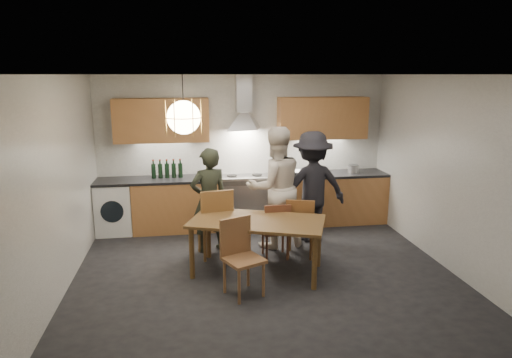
{
  "coord_description": "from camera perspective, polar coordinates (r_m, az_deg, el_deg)",
  "views": [
    {
      "loc": [
        -0.97,
        -5.62,
        2.6
      ],
      "look_at": [
        -0.05,
        0.4,
        1.2
      ],
      "focal_mm": 32.0,
      "sensor_mm": 36.0,
      "label": 1
    }
  ],
  "objects": [
    {
      "name": "pendant_lamp",
      "position": [
        5.55,
        -9.03,
        7.61
      ],
      "size": [
        0.43,
        0.43,
        0.7
      ],
      "color": "black",
      "rests_on": "ground"
    },
    {
      "name": "wall_fixtures",
      "position": [
        7.78,
        -1.48,
        7.58
      ],
      "size": [
        4.3,
        0.54,
        1.1
      ],
      "color": "#C0824A",
      "rests_on": "ground"
    },
    {
      "name": "person_mid",
      "position": [
        6.92,
        2.42,
        -1.07
      ],
      "size": [
        1.0,
        0.84,
        1.85
      ],
      "primitive_type": "imported",
      "rotation": [
        0.0,
        0.0,
        3.31
      ],
      "color": "beige",
      "rests_on": "ground"
    },
    {
      "name": "chair_front",
      "position": [
        5.54,
        -2.03,
        -8.99
      ],
      "size": [
        0.56,
        0.56,
        0.93
      ],
      "rotation": [
        0.0,
        0.0,
        0.43
      ],
      "color": "brown",
      "rests_on": "ground"
    },
    {
      "name": "counter_run",
      "position": [
        7.93,
        -1.15,
        -2.78
      ],
      "size": [
        5.0,
        0.62,
        0.9
      ],
      "color": "tan",
      "rests_on": "ground"
    },
    {
      "name": "ground",
      "position": [
        6.27,
        1.04,
        -11.56
      ],
      "size": [
        5.0,
        5.0,
        0.0
      ],
      "primitive_type": "plane",
      "color": "black",
      "rests_on": "ground"
    },
    {
      "name": "person_left",
      "position": [
        6.79,
        -5.89,
        -2.65
      ],
      "size": [
        0.66,
        0.54,
        1.57
      ],
      "primitive_type": "imported",
      "rotation": [
        0.0,
        0.0,
        3.46
      ],
      "color": "black",
      "rests_on": "ground"
    },
    {
      "name": "room_shell",
      "position": [
        5.78,
        1.1,
        4.04
      ],
      "size": [
        5.02,
        4.52,
        2.61
      ],
      "color": "silver",
      "rests_on": "ground"
    },
    {
      "name": "stock_pot",
      "position": [
        8.23,
        12.06,
        1.22
      ],
      "size": [
        0.25,
        0.25,
        0.13
      ],
      "primitive_type": "cylinder",
      "rotation": [
        0.0,
        0.0,
        0.42
      ],
      "color": "silver",
      "rests_on": "counter_run"
    },
    {
      "name": "person_right",
      "position": [
        7.23,
        7.01,
        -0.96
      ],
      "size": [
        1.19,
        0.75,
        1.75
      ],
      "primitive_type": "imported",
      "rotation": [
        0.0,
        0.0,
        3.24
      ],
      "color": "black",
      "rests_on": "ground"
    },
    {
      "name": "chair_back_right",
      "position": [
        6.59,
        5.55,
        -5.62
      ],
      "size": [
        0.51,
        0.51,
        0.89
      ],
      "rotation": [
        0.0,
        0.0,
        2.83
      ],
      "color": "brown",
      "rests_on": "ground"
    },
    {
      "name": "mixing_bowl",
      "position": [
        7.95,
        5.23,
        0.8
      ],
      "size": [
        0.32,
        0.32,
        0.07
      ],
      "primitive_type": "imported",
      "rotation": [
        0.0,
        0.0,
        0.11
      ],
      "color": "#ACADB0",
      "rests_on": "counter_run"
    },
    {
      "name": "dining_table",
      "position": [
        6.04,
        0.15,
        -5.91
      ],
      "size": [
        1.93,
        1.42,
        0.73
      ],
      "rotation": [
        0.0,
        0.0,
        -0.35
      ],
      "color": "brown",
      "rests_on": "ground"
    },
    {
      "name": "chair_back_mid",
      "position": [
        6.53,
        2.55,
        -6.07
      ],
      "size": [
        0.38,
        0.38,
        0.83
      ],
      "rotation": [
        0.0,
        0.0,
        3.16
      ],
      "color": "brown",
      "rests_on": "ground"
    },
    {
      "name": "wine_bottles",
      "position": [
        7.79,
        -11.07,
        1.28
      ],
      "size": [
        0.52,
        0.07,
        0.31
      ],
      "color": "black",
      "rests_on": "counter_run"
    },
    {
      "name": "range_stove",
      "position": [
        7.93,
        -1.31,
        -2.86
      ],
      "size": [
        0.9,
        0.6,
        0.92
      ],
      "color": "silver",
      "rests_on": "ground"
    },
    {
      "name": "chair_back_left",
      "position": [
        6.56,
        -5.07,
        -4.97
      ],
      "size": [
        0.54,
        0.54,
        1.03
      ],
      "rotation": [
        0.0,
        0.0,
        3.31
      ],
      "color": "brown",
      "rests_on": "ground"
    }
  ]
}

